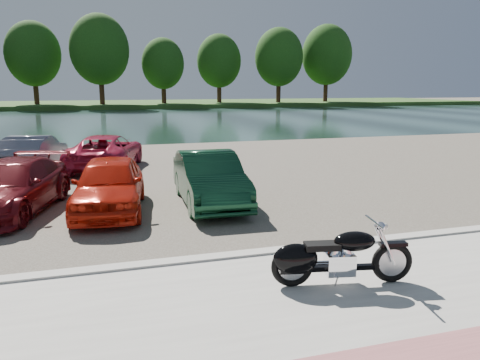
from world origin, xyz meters
name	(u,v)px	position (x,y,z in m)	size (l,w,h in m)	color
ground	(357,295)	(0.00, 0.00, 0.00)	(200.00, 200.00, 0.00)	#595447
promenade	(395,323)	(0.00, -1.00, 0.05)	(60.00, 6.00, 0.10)	#9F9D96
kerb	(304,249)	(0.00, 2.00, 0.07)	(60.00, 0.30, 0.14)	#9F9D96
parking_lot	(205,172)	(0.00, 11.00, 0.02)	(60.00, 18.00, 0.04)	#453F37
river	(139,120)	(0.00, 40.00, 0.00)	(120.00, 40.00, 0.00)	#182B26
far_bank	(122,104)	(0.00, 72.00, 0.30)	(120.00, 24.00, 0.60)	#274C1B
far_trees	(152,56)	(4.36, 65.79, 7.49)	(70.25, 10.68, 12.52)	#321B12
motorcycle	(329,257)	(-0.34, 0.30, 0.56)	(2.31, 0.84, 1.05)	black
car_3	(12,187)	(-5.97, 6.82, 0.71)	(1.87, 4.60, 1.34)	#570C12
car_4	(109,185)	(-3.57, 6.19, 0.75)	(1.68, 4.18, 1.42)	red
car_5	(209,179)	(-0.93, 6.19, 0.75)	(1.51, 4.33, 1.43)	#0F3821
car_9	(34,154)	(-6.15, 12.89, 0.74)	(1.48, 4.25, 1.40)	#575968
car_10	(106,152)	(-3.53, 12.87, 0.71)	(2.23, 4.83, 1.34)	#AB1C3B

